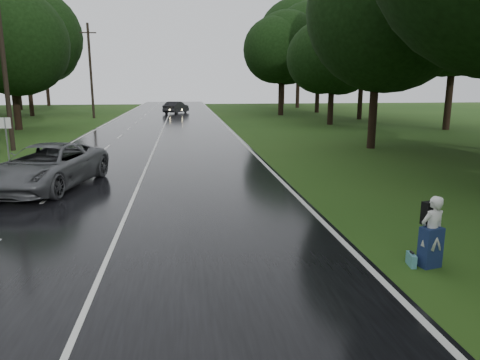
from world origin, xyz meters
name	(u,v)px	position (x,y,z in m)	size (l,w,h in m)	color
ground	(94,291)	(0.00, 0.00, 0.00)	(160.00, 160.00, 0.00)	#274815
road	(155,147)	(0.00, 20.00, 0.02)	(12.00, 140.00, 0.04)	black
lane_center	(155,147)	(0.00, 20.00, 0.04)	(0.12, 140.00, 0.01)	silver
grey_car	(47,166)	(-3.42, 9.19, 0.88)	(2.77, 6.01, 1.67)	#515256
far_car	(176,107)	(0.90, 52.03, 0.83)	(1.66, 4.77, 1.57)	black
hitchhiker	(431,234)	(7.20, 0.32, 0.76)	(0.67, 0.63, 1.63)	silver
suitcase	(411,260)	(6.82, 0.39, 0.14)	(0.12, 0.40, 0.29)	teal
utility_pole_mid	(13,150)	(-8.50, 19.86, 0.00)	(1.80, 0.28, 9.74)	black
utility_pole_far	(94,118)	(-8.50, 45.14, 0.00)	(1.80, 0.28, 10.57)	black
road_sign_b	(9,162)	(-7.20, 15.60, 0.00)	(0.55, 0.10, 2.30)	white
tree_left_e	(19,130)	(-12.54, 32.66, 0.00)	(7.72, 7.72, 12.06)	black
tree_left_f	(32,116)	(-16.83, 49.90, 0.00)	(10.44, 10.44, 16.31)	black
tree_right_d	(371,148)	(13.50, 18.01, 0.00)	(8.89, 8.89, 13.89)	black
tree_right_e	(330,125)	(16.19, 33.99, 0.00)	(7.27, 7.27, 11.36)	black
tree_right_f	(281,115)	(14.19, 47.47, 0.00)	(9.40, 9.40, 14.69)	black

